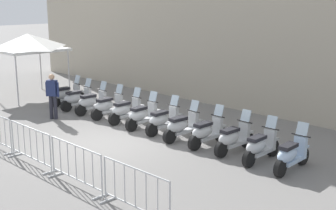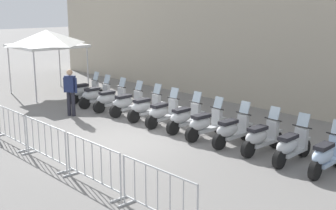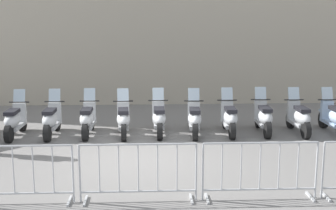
% 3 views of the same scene
% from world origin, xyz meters
% --- Properties ---
extents(ground_plane, '(120.00, 120.00, 0.00)m').
position_xyz_m(ground_plane, '(0.00, 0.00, 0.00)').
color(ground_plane, slate).
extents(motorcycle_0, '(0.56, 1.72, 1.24)m').
position_xyz_m(motorcycle_0, '(-5.42, 2.06, 0.45)').
color(motorcycle_0, black).
rests_on(motorcycle_0, ground).
extents(motorcycle_1, '(0.56, 1.72, 1.24)m').
position_xyz_m(motorcycle_1, '(-4.44, 1.96, 0.45)').
color(motorcycle_1, black).
rests_on(motorcycle_1, ground).
extents(motorcycle_2, '(0.56, 1.72, 1.24)m').
position_xyz_m(motorcycle_2, '(-3.46, 2.00, 0.45)').
color(motorcycle_2, black).
rests_on(motorcycle_2, ground).
extents(motorcycle_3, '(0.56, 1.72, 1.24)m').
position_xyz_m(motorcycle_3, '(-2.48, 2.05, 0.45)').
color(motorcycle_3, black).
rests_on(motorcycle_3, ground).
extents(motorcycle_4, '(0.56, 1.72, 1.24)m').
position_xyz_m(motorcycle_4, '(-1.50, 2.11, 0.45)').
color(motorcycle_4, black).
rests_on(motorcycle_4, ground).
extents(motorcycle_5, '(0.56, 1.73, 1.24)m').
position_xyz_m(motorcycle_5, '(-0.51, 2.05, 0.45)').
color(motorcycle_5, black).
rests_on(motorcycle_5, ground).
extents(motorcycle_6, '(0.56, 1.72, 1.24)m').
position_xyz_m(motorcycle_6, '(0.46, 2.13, 0.45)').
color(motorcycle_6, black).
rests_on(motorcycle_6, ground).
extents(motorcycle_7, '(0.56, 1.72, 1.24)m').
position_xyz_m(motorcycle_7, '(1.44, 2.04, 0.45)').
color(motorcycle_7, black).
rests_on(motorcycle_7, ground).
extents(motorcycle_8, '(0.56, 1.72, 1.24)m').
position_xyz_m(motorcycle_8, '(2.42, 2.12, 0.45)').
color(motorcycle_8, black).
rests_on(motorcycle_8, ground).
extents(motorcycle_9, '(0.56, 1.72, 1.24)m').
position_xyz_m(motorcycle_9, '(3.40, 2.19, 0.45)').
color(motorcycle_9, black).
rests_on(motorcycle_9, ground).
extents(motorcycle_10, '(0.56, 1.72, 1.24)m').
position_xyz_m(motorcycle_10, '(4.38, 2.12, 0.45)').
color(motorcycle_10, black).
rests_on(motorcycle_10, ground).
extents(motorcycle_11, '(0.56, 1.72, 1.24)m').
position_xyz_m(motorcycle_11, '(5.36, 2.11, 0.45)').
color(motorcycle_11, black).
rests_on(motorcycle_11, ground).
extents(barrier_segment_1, '(2.10, 0.47, 1.07)m').
position_xyz_m(barrier_segment_1, '(-2.15, -2.56, 0.52)').
color(barrier_segment_1, '#B2B5B7').
rests_on(barrier_segment_1, ground).
extents(barrier_segment_2, '(2.10, 0.47, 1.07)m').
position_xyz_m(barrier_segment_2, '(0.04, -2.53, 0.52)').
color(barrier_segment_2, '#B2B5B7').
rests_on(barrier_segment_2, ground).
extents(barrier_segment_3, '(2.10, 0.47, 1.07)m').
position_xyz_m(barrier_segment_3, '(2.22, -2.50, 0.52)').
color(barrier_segment_3, '#B2B5B7').
rests_on(barrier_segment_3, ground).
extents(barrier_segment_4, '(2.10, 0.47, 1.07)m').
position_xyz_m(barrier_segment_4, '(4.40, -2.47, 0.52)').
color(barrier_segment_4, '#B2B5B7').
rests_on(barrier_segment_4, ground).
extents(officer_near_row_end, '(0.49, 0.37, 1.73)m').
position_xyz_m(officer_near_row_end, '(-3.81, 0.47, 0.98)').
color(officer_near_row_end, '#23232D').
rests_on(officer_near_row_end, ground).
extents(canopy_tent, '(2.84, 2.84, 2.91)m').
position_xyz_m(canopy_tent, '(-8.07, 1.83, 2.52)').
color(canopy_tent, silver).
rests_on(canopy_tent, ground).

